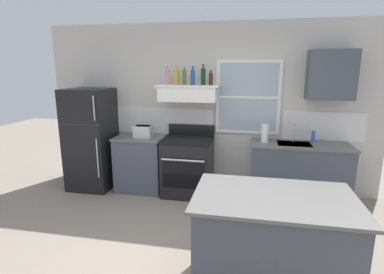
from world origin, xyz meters
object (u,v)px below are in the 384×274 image
object	(u,v)px
toaster	(143,131)
bottle_rose_pink	(168,77)
paper_towel_roll	(265,133)
bottle_olive_oil_square	(184,77)
bottle_dark_green_wine	(203,76)
refrigerator	(91,139)
dish_soap_bottle	(313,137)
bottle_brown_stout	(211,79)
bottle_blue_liqueur	(193,77)
kitchen_island	(272,243)
bottle_champagne_gold_foil	(176,77)
stove_range	(188,166)

from	to	relation	value
toaster	bottle_rose_pink	distance (m)	0.95
toaster	paper_towel_roll	xyz separation A→B (m)	(1.90, 0.06, 0.04)
bottle_olive_oil_square	bottle_dark_green_wine	world-z (taller)	bottle_dark_green_wine
refrigerator	dish_soap_bottle	world-z (taller)	refrigerator
refrigerator	bottle_brown_stout	bearing A→B (deg)	2.85
toaster	paper_towel_roll	world-z (taller)	paper_towel_roll
bottle_blue_liqueur	dish_soap_bottle	bearing A→B (deg)	2.52
dish_soap_bottle	bottle_dark_green_wine	bearing A→B (deg)	179.74
dish_soap_bottle	kitchen_island	bearing A→B (deg)	-108.21
bottle_blue_liqueur	bottle_dark_green_wine	bearing A→B (deg)	30.66
bottle_champagne_gold_foil	stove_range	bearing A→B (deg)	-26.69
bottle_olive_oil_square	paper_towel_roll	size ratio (longest dim) A/B	1.01
paper_towel_roll	dish_soap_bottle	distance (m)	0.71
toaster	refrigerator	bearing A→B (deg)	-179.81
refrigerator	bottle_blue_liqueur	bearing A→B (deg)	2.69
bottle_brown_stout	kitchen_island	bearing A→B (deg)	-67.36
kitchen_island	stove_range	bearing A→B (deg)	121.30
refrigerator	bottle_blue_liqueur	xyz separation A→B (m)	(1.72, 0.08, 1.03)
bottle_champagne_gold_foil	bottle_dark_green_wine	bearing A→B (deg)	6.21
stove_range	bottle_blue_liqueur	distance (m)	1.40
bottle_blue_liqueur	kitchen_island	distance (m)	2.70
bottle_dark_green_wine	kitchen_island	distance (m)	2.72
bottle_dark_green_wine	paper_towel_roll	distance (m)	1.27
refrigerator	bottle_rose_pink	world-z (taller)	bottle_rose_pink
toaster	bottle_olive_oil_square	world-z (taller)	bottle_olive_oil_square
bottle_champagne_gold_foil	bottle_olive_oil_square	world-z (taller)	bottle_champagne_gold_foil
bottle_blue_liqueur	paper_towel_roll	size ratio (longest dim) A/B	1.05
refrigerator	dish_soap_bottle	size ratio (longest dim) A/B	9.31
refrigerator	stove_range	xyz separation A→B (m)	(1.65, 0.02, -0.37)
bottle_champagne_gold_foil	bottle_brown_stout	world-z (taller)	bottle_champagne_gold_foil
bottle_rose_pink	dish_soap_bottle	bearing A→B (deg)	1.18
bottle_champagne_gold_foil	bottle_brown_stout	distance (m)	0.54
toaster	bottle_champagne_gold_foil	size ratio (longest dim) A/B	1.04
bottle_champagne_gold_foil	bottle_blue_liqueur	xyz separation A→B (m)	(0.27, -0.04, -0.00)
bottle_rose_pink	bottle_blue_liqueur	size ratio (longest dim) A/B	1.00
bottle_olive_oil_square	paper_towel_roll	world-z (taller)	bottle_olive_oil_square
refrigerator	bottle_rose_pink	distance (m)	1.67
dish_soap_bottle	stove_range	bearing A→B (deg)	-175.82
stove_range	bottle_rose_pink	world-z (taller)	bottle_rose_pink
bottle_blue_liqueur	kitchen_island	xyz separation A→B (m)	(1.12, -2.02, -1.41)
bottle_champagne_gold_foil	dish_soap_bottle	xyz separation A→B (m)	(2.08, 0.04, -0.87)
toaster	bottle_rose_pink	xyz separation A→B (m)	(0.39, 0.11, 0.86)
bottle_champagne_gold_foil	bottle_brown_stout	xyz separation A→B (m)	(0.54, -0.02, -0.03)
bottle_blue_liqueur	bottle_dark_green_wine	world-z (taller)	bottle_dark_green_wine
bottle_champagne_gold_foil	paper_towel_roll	bearing A→B (deg)	-2.61
bottle_olive_oil_square	paper_towel_roll	bearing A→B (deg)	-1.08
stove_range	kitchen_island	xyz separation A→B (m)	(1.19, -1.96, -0.01)
refrigerator	bottle_rose_pink	xyz separation A→B (m)	(1.31, 0.11, 1.03)
stove_range	dish_soap_bottle	size ratio (longest dim) A/B	6.06
bottle_blue_liqueur	bottle_brown_stout	distance (m)	0.28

